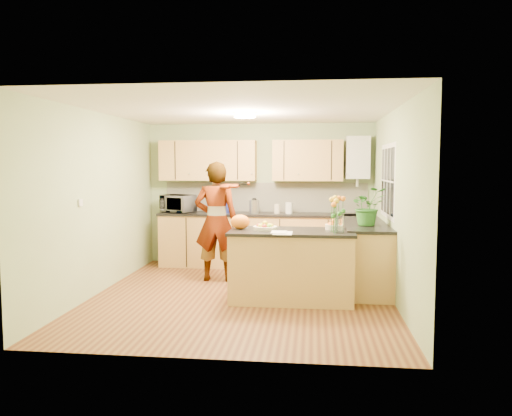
# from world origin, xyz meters

# --- Properties ---
(floor) EXTENTS (4.50, 4.50, 0.00)m
(floor) POSITION_xyz_m (0.00, 0.00, 0.00)
(floor) COLOR #572B18
(floor) RESTS_ON ground
(ceiling) EXTENTS (4.00, 4.50, 0.02)m
(ceiling) POSITION_xyz_m (0.00, 0.00, 2.50)
(ceiling) COLOR white
(ceiling) RESTS_ON wall_back
(wall_back) EXTENTS (4.00, 0.02, 2.50)m
(wall_back) POSITION_xyz_m (0.00, 2.25, 1.25)
(wall_back) COLOR #92A575
(wall_back) RESTS_ON floor
(wall_front) EXTENTS (4.00, 0.02, 2.50)m
(wall_front) POSITION_xyz_m (0.00, -2.25, 1.25)
(wall_front) COLOR #92A575
(wall_front) RESTS_ON floor
(wall_left) EXTENTS (0.02, 4.50, 2.50)m
(wall_left) POSITION_xyz_m (-2.00, 0.00, 1.25)
(wall_left) COLOR #92A575
(wall_left) RESTS_ON floor
(wall_right) EXTENTS (0.02, 4.50, 2.50)m
(wall_right) POSITION_xyz_m (2.00, 0.00, 1.25)
(wall_right) COLOR #92A575
(wall_right) RESTS_ON floor
(back_counter) EXTENTS (3.64, 0.62, 0.94)m
(back_counter) POSITION_xyz_m (0.10, 1.95, 0.47)
(back_counter) COLOR tan
(back_counter) RESTS_ON floor
(right_counter) EXTENTS (0.62, 2.24, 0.94)m
(right_counter) POSITION_xyz_m (1.70, 0.85, 0.47)
(right_counter) COLOR tan
(right_counter) RESTS_ON floor
(splashback) EXTENTS (3.60, 0.02, 0.52)m
(splashback) POSITION_xyz_m (0.10, 2.23, 1.20)
(splashback) COLOR silver
(splashback) RESTS_ON back_counter
(upper_cabinets) EXTENTS (3.20, 0.34, 0.70)m
(upper_cabinets) POSITION_xyz_m (-0.18, 2.08, 1.85)
(upper_cabinets) COLOR tan
(upper_cabinets) RESTS_ON wall_back
(boiler) EXTENTS (0.40, 0.30, 0.86)m
(boiler) POSITION_xyz_m (1.70, 2.09, 1.90)
(boiler) COLOR silver
(boiler) RESTS_ON wall_back
(window_right) EXTENTS (0.01, 1.30, 1.05)m
(window_right) POSITION_xyz_m (1.99, 0.60, 1.55)
(window_right) COLOR silver
(window_right) RESTS_ON wall_right
(light_switch) EXTENTS (0.02, 0.09, 0.09)m
(light_switch) POSITION_xyz_m (-1.99, -0.60, 1.30)
(light_switch) COLOR silver
(light_switch) RESTS_ON wall_left
(ceiling_lamp) EXTENTS (0.30, 0.30, 0.07)m
(ceiling_lamp) POSITION_xyz_m (0.00, 0.30, 2.46)
(ceiling_lamp) COLOR #FFEABF
(ceiling_lamp) RESTS_ON ceiling
(peninsula_island) EXTENTS (1.62, 0.83, 0.93)m
(peninsula_island) POSITION_xyz_m (0.68, -0.14, 0.46)
(peninsula_island) COLOR tan
(peninsula_island) RESTS_ON floor
(fruit_dish) EXTENTS (0.32, 0.32, 0.11)m
(fruit_dish) POSITION_xyz_m (0.33, -0.14, 0.97)
(fruit_dish) COLOR beige
(fruit_dish) RESTS_ON peninsula_island
(orange_bowl) EXTENTS (0.23, 0.23, 0.13)m
(orange_bowl) POSITION_xyz_m (1.23, 0.01, 0.98)
(orange_bowl) COLOR beige
(orange_bowl) RESTS_ON peninsula_island
(flower_vase) EXTENTS (0.27, 0.27, 0.51)m
(flower_vase) POSITION_xyz_m (1.28, -0.32, 1.26)
(flower_vase) COLOR silver
(flower_vase) RESTS_ON peninsula_island
(orange_bag) EXTENTS (0.31, 0.29, 0.19)m
(orange_bag) POSITION_xyz_m (-0.01, -0.09, 1.02)
(orange_bag) COLOR orange
(orange_bag) RESTS_ON peninsula_island
(papers) EXTENTS (0.24, 0.32, 0.01)m
(papers) POSITION_xyz_m (0.58, -0.44, 0.93)
(papers) COLOR white
(papers) RESTS_ON peninsula_island
(violinist) EXTENTS (0.68, 0.46, 1.83)m
(violinist) POSITION_xyz_m (-0.51, 0.83, 0.91)
(violinist) COLOR #E8B78D
(violinist) RESTS_ON floor
(violin) EXTENTS (0.63, 0.55, 0.16)m
(violin) POSITION_xyz_m (-0.31, 0.61, 1.46)
(violin) COLOR #4C1704
(violin) RESTS_ON violinist
(microwave) EXTENTS (0.66, 0.57, 0.31)m
(microwave) POSITION_xyz_m (-1.42, 1.95, 1.09)
(microwave) COLOR silver
(microwave) RESTS_ON back_counter
(blue_box) EXTENTS (0.37, 0.30, 0.27)m
(blue_box) POSITION_xyz_m (-0.68, 1.93, 1.07)
(blue_box) COLOR navy
(blue_box) RESTS_ON back_counter
(kettle) EXTENTS (0.17, 0.17, 0.31)m
(kettle) POSITION_xyz_m (-0.06, 1.92, 1.07)
(kettle) COLOR #B5B5B9
(kettle) RESTS_ON back_counter
(jar_cream) EXTENTS (0.11, 0.11, 0.16)m
(jar_cream) POSITION_xyz_m (0.33, 1.95, 1.02)
(jar_cream) COLOR beige
(jar_cream) RESTS_ON back_counter
(jar_white) EXTENTS (0.13, 0.13, 0.19)m
(jar_white) POSITION_xyz_m (0.54, 1.95, 1.04)
(jar_white) COLOR silver
(jar_white) RESTS_ON back_counter
(potted_plant) EXTENTS (0.60, 0.56, 0.53)m
(potted_plant) POSITION_xyz_m (1.70, 0.38, 1.21)
(potted_plant) COLOR #2A6923
(potted_plant) RESTS_ON right_counter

